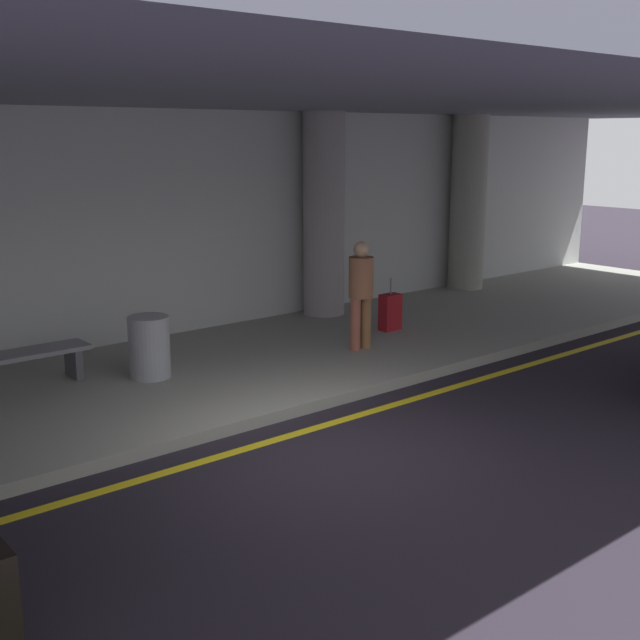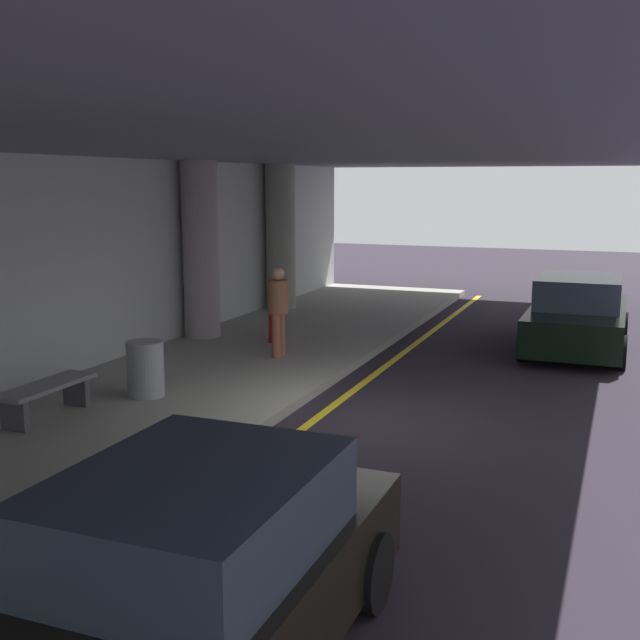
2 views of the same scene
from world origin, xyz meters
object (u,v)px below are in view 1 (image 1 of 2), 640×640
object	(u,v)px
support_column_right_mid	(468,203)
suitcase_upright_secondary	(390,312)
bench_metal	(28,361)
traveler_with_luggage	(361,288)
support_column_center	(324,215)
trash_bin_steel	(149,347)

from	to	relation	value
support_column_right_mid	suitcase_upright_secondary	distance (m)	4.58
suitcase_upright_secondary	bench_metal	distance (m)	5.93
traveler_with_luggage	suitcase_upright_secondary	xyz separation A→B (m)	(1.23, 0.59, -0.65)
bench_metal	traveler_with_luggage	bearing A→B (deg)	-16.87
support_column_center	trash_bin_steel	size ratio (longest dim) A/B	4.29
traveler_with_luggage	suitcase_upright_secondary	distance (m)	1.51
traveler_with_luggage	support_column_right_mid	bearing A→B (deg)	-23.95
trash_bin_steel	traveler_with_luggage	bearing A→B (deg)	-13.25
traveler_with_luggage	suitcase_upright_secondary	bearing A→B (deg)	-22.11
support_column_center	support_column_right_mid	size ratio (longest dim) A/B	1.00
traveler_with_luggage	bench_metal	size ratio (longest dim) A/B	1.05
support_column_right_mid	bench_metal	world-z (taller)	support_column_right_mid
support_column_center	traveler_with_luggage	size ratio (longest dim) A/B	2.17
support_column_right_mid	support_column_center	bearing A→B (deg)	180.00
support_column_center	trash_bin_steel	world-z (taller)	support_column_center
support_column_right_mid	trash_bin_steel	distance (m)	8.66
bench_metal	trash_bin_steel	distance (m)	1.58
support_column_center	bench_metal	size ratio (longest dim) A/B	2.28
support_column_right_mid	trash_bin_steel	world-z (taller)	support_column_right_mid
traveler_with_luggage	bench_metal	bearing A→B (deg)	115.24
support_column_center	suitcase_upright_secondary	distance (m)	2.29
support_column_right_mid	traveler_with_luggage	size ratio (longest dim) A/B	2.17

